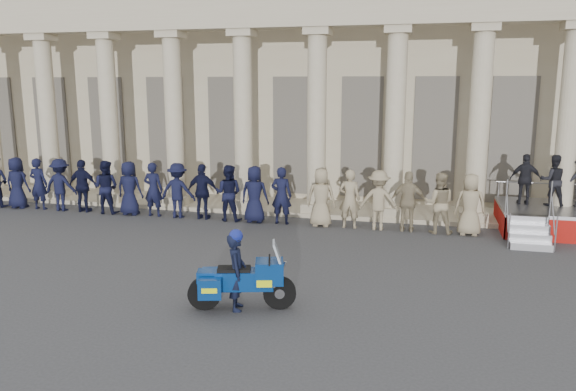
{
  "coord_description": "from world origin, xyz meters",
  "views": [
    {
      "loc": [
        4.87,
        -10.69,
        4.51
      ],
      "look_at": [
        1.43,
        3.4,
        1.6
      ],
      "focal_mm": 35.0,
      "sensor_mm": 36.0,
      "label": 1
    }
  ],
  "objects": [
    {
      "name": "reviewing_stand",
      "position": [
        9.14,
        7.61,
        1.23
      ],
      "size": [
        3.85,
        3.79,
        2.36
      ],
      "color": "gray",
      "rests_on": "ground"
    },
    {
      "name": "motorcycle",
      "position": [
        1.44,
        -0.47,
        0.61
      ],
      "size": [
        2.15,
        1.14,
        1.41
      ],
      "rotation": [
        0.0,
        0.0,
        0.27
      ],
      "color": "black",
      "rests_on": "ground"
    },
    {
      "name": "building",
      "position": [
        -0.0,
        14.74,
        4.52
      ],
      "size": [
        40.0,
        12.5,
        9.0
      ],
      "color": "tan",
      "rests_on": "ground"
    },
    {
      "name": "officer_rank",
      "position": [
        -2.62,
        6.56,
        0.94
      ],
      "size": [
        18.65,
        0.71,
        1.88
      ],
      "color": "black",
      "rests_on": "ground"
    },
    {
      "name": "ground",
      "position": [
        0.0,
        0.0,
        0.0
      ],
      "size": [
        90.0,
        90.0,
        0.0
      ],
      "primitive_type": "plane",
      "color": "#38383A",
      "rests_on": "ground"
    },
    {
      "name": "rider",
      "position": [
        1.32,
        -0.5,
        0.84
      ],
      "size": [
        0.52,
        0.66,
        1.68
      ],
      "rotation": [
        0.0,
        0.0,
        1.84
      ],
      "color": "black",
      "rests_on": "ground"
    }
  ]
}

